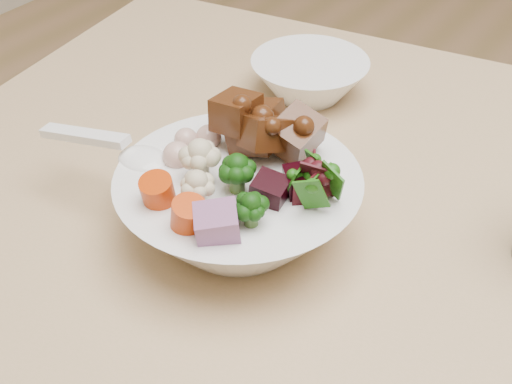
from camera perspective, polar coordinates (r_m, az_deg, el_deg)
food_bowl at (r=0.71m, az=-1.20°, el=-0.78°), size 0.24×0.24×0.13m
soup_spoon at (r=0.73m, az=-10.21°, el=3.01°), size 0.16×0.05×0.03m
side_bowl at (r=0.95m, az=4.29°, el=9.08°), size 0.15×0.15×0.05m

